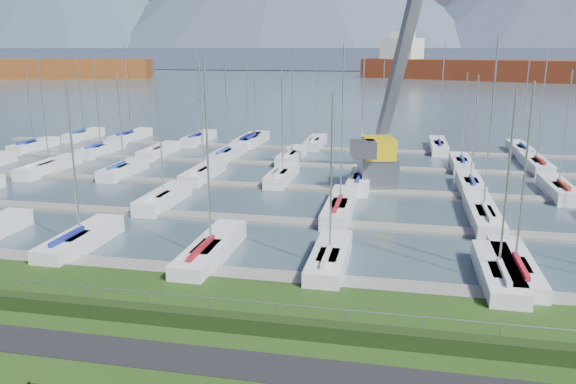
# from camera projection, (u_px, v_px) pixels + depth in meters

# --- Properties ---
(path) EXTENTS (160.00, 2.00, 0.04)m
(path) POSITION_uv_depth(u_px,v_px,m) (211.00, 361.00, 21.66)
(path) COLOR black
(path) RESTS_ON grass
(water) EXTENTS (800.00, 540.00, 0.20)m
(water) POSITION_uv_depth(u_px,v_px,m) (390.00, 74.00, 271.47)
(water) COLOR #40545D
(hedge) EXTENTS (80.00, 0.70, 0.70)m
(hedge) POSITION_uv_depth(u_px,v_px,m) (231.00, 322.00, 24.04)
(hedge) COLOR black
(hedge) RESTS_ON grass
(fence) EXTENTS (80.00, 0.04, 0.04)m
(fence) POSITION_uv_depth(u_px,v_px,m) (233.00, 300.00, 24.21)
(fence) COLOR #9B9FA3
(fence) RESTS_ON grass
(foothill) EXTENTS (900.00, 80.00, 12.00)m
(foothill) POSITION_uv_depth(u_px,v_px,m) (393.00, 58.00, 336.34)
(foothill) COLOR #475169
(foothill) RESTS_ON water
(docks) EXTENTS (90.00, 41.60, 0.25)m
(docks) POSITION_uv_depth(u_px,v_px,m) (320.00, 189.00, 49.25)
(docks) COLOR slate
(docks) RESTS_ON water
(crane) EXTENTS (6.80, 13.17, 22.35)m
(crane) POSITION_uv_depth(u_px,v_px,m) (385.00, 123.00, 49.64)
(crane) COLOR slate
(crane) RESTS_ON water
(cargo_ship_west) EXTENTS (95.52, 43.16, 21.50)m
(cargo_ship_west) POSITION_uv_depth(u_px,v_px,m) (24.00, 69.00, 232.56)
(cargo_ship_west) COLOR brown
(cargo_ship_west) RESTS_ON water
(cargo_ship_mid) EXTENTS (97.25, 54.79, 21.50)m
(cargo_ship_mid) POSITION_uv_depth(u_px,v_px,m) (472.00, 70.00, 222.11)
(cargo_ship_mid) COLOR maroon
(cargo_ship_mid) RESTS_ON water
(sailboat_fleet) EXTENTS (76.08, 50.17, 13.13)m
(sailboat_fleet) POSITION_uv_depth(u_px,v_px,m) (307.00, 121.00, 50.73)
(sailboat_fleet) COLOR #2028A0
(sailboat_fleet) RESTS_ON water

